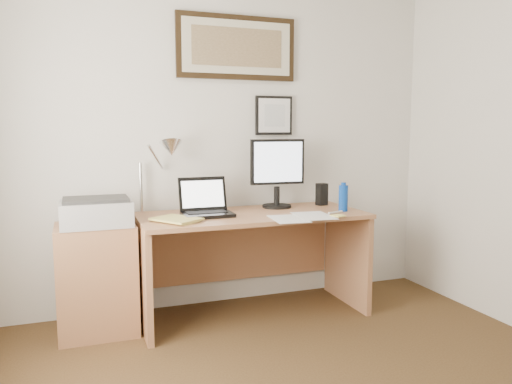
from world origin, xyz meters
name	(u,v)px	position (x,y,z in m)	size (l,w,h in m)	color
wall_back	(217,142)	(0.00, 2.00, 1.25)	(3.50, 0.02, 2.50)	silver
side_cabinet	(97,279)	(-0.92, 1.68, 0.36)	(0.50, 0.40, 0.73)	#96613F
water_bottle	(343,198)	(0.80, 1.49, 0.85)	(0.07, 0.07, 0.19)	#0C3CA2
bottle_cap	(344,184)	(0.80, 1.49, 0.95)	(0.03, 0.03, 0.02)	#0C3CA2
speaker	(322,194)	(0.79, 1.81, 0.84)	(0.08, 0.07, 0.17)	black
paper_sheet_a	(289,219)	(0.30, 1.34, 0.75)	(0.22, 0.32, 0.00)	white
paper_sheet_b	(314,216)	(0.51, 1.37, 0.75)	(0.23, 0.34, 0.00)	white
sticky_pad	(338,216)	(0.65, 1.30, 0.76)	(0.08, 0.08, 0.01)	#FFF278
marker_pen	(335,212)	(0.70, 1.42, 0.76)	(0.02, 0.02, 0.14)	silver
book	(164,222)	(-0.51, 1.44, 0.76)	(0.22, 0.30, 0.02)	#D2C563
desk	(249,243)	(0.15, 1.72, 0.51)	(1.60, 0.70, 0.75)	#96613F
laptop	(206,207)	(-0.18, 1.67, 0.81)	(0.34, 0.29, 0.26)	black
lcd_monitor	(277,170)	(0.41, 1.81, 1.04)	(0.42, 0.22, 0.52)	black
printer	(96,212)	(-0.91, 1.64, 0.82)	(0.44, 0.34, 0.18)	#A5A5A7
desk_lamp	(168,152)	(-0.41, 1.81, 1.19)	(0.29, 0.27, 0.53)	silver
picture_large	(237,47)	(0.15, 1.97, 1.95)	(0.92, 0.04, 0.47)	black
picture_small	(274,116)	(0.45, 1.97, 1.45)	(0.30, 0.03, 0.30)	black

